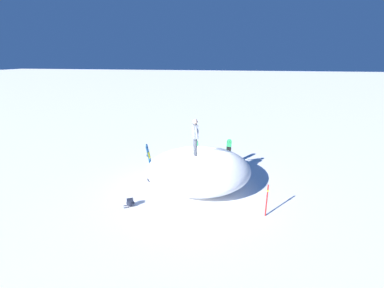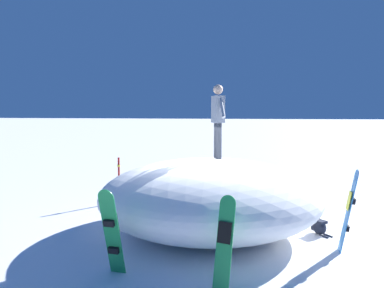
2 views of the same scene
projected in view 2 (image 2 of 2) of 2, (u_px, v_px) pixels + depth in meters
ground at (203, 232)px, 8.99m from camera, size 240.00×240.00×0.00m
snow_mound at (210, 196)px, 8.97m from camera, size 7.36×7.37×1.74m
snowboarder_standing at (218, 116)px, 9.12m from camera, size 1.03×0.47×1.79m
snowboard_primary_upright at (225, 242)px, 6.04m from camera, size 0.41×0.37×1.54m
snowboard_secondary_upright at (111, 231)px, 6.46m from camera, size 0.49×0.34×1.61m
snowboard_tertiary_upright at (349, 210)px, 7.64m from camera, size 0.29×0.33×1.72m
backpack_near at (319, 227)px, 8.83m from camera, size 0.53×0.48×0.34m
backpack_far at (308, 202)px, 11.22m from camera, size 0.42×0.54×0.35m
trail_marker_pole at (119, 179)px, 11.82m from camera, size 0.10×0.10×1.43m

